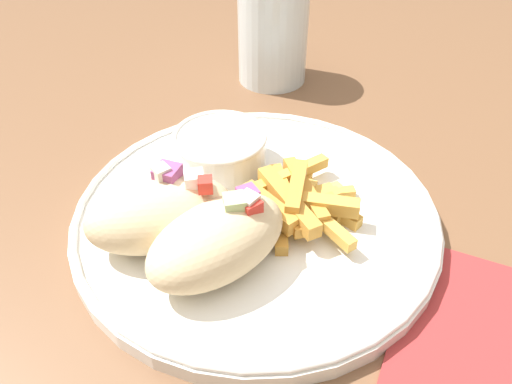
{
  "coord_description": "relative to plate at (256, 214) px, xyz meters",
  "views": [
    {
      "loc": [
        -0.24,
        -0.24,
        1.03
      ],
      "look_at": [
        0.01,
        -0.06,
        0.77
      ],
      "focal_mm": 35.0,
      "sensor_mm": 36.0,
      "label": 1
    }
  ],
  "objects": [
    {
      "name": "table",
      "position": [
        -0.01,
        0.06,
        -0.07
      ],
      "size": [
        1.42,
        1.42,
        0.74
      ],
      "color": "brown",
      "rests_on": "ground_plane"
    },
    {
      "name": "napkin",
      "position": [
        -0.0,
        -0.17,
        -0.01
      ],
      "size": [
        0.16,
        0.11,
        0.0
      ],
      "rotation": [
        0.0,
        0.0,
        0.22
      ],
      "color": "maroon",
      "rests_on": "table"
    },
    {
      "name": "plate",
      "position": [
        0.0,
        0.0,
        0.0
      ],
      "size": [
        0.3,
        0.3,
        0.02
      ],
      "color": "white",
      "rests_on": "table"
    },
    {
      "name": "pita_sandwich_near",
      "position": [
        -0.06,
        -0.01,
        0.03
      ],
      "size": [
        0.12,
        0.09,
        0.06
      ],
      "rotation": [
        0.0,
        0.0,
        -0.22
      ],
      "color": "beige",
      "rests_on": "plate"
    },
    {
      "name": "pita_sandwich_far",
      "position": [
        -0.07,
        0.04,
        0.03
      ],
      "size": [
        0.13,
        0.12,
        0.06
      ],
      "rotation": [
        0.0,
        0.0,
        -0.62
      ],
      "color": "beige",
      "rests_on": "plate"
    },
    {
      "name": "fries_pile",
      "position": [
        0.02,
        -0.03,
        0.02
      ],
      "size": [
        0.11,
        0.1,
        0.03
      ],
      "color": "gold",
      "rests_on": "plate"
    },
    {
      "name": "sauce_ramekin",
      "position": [
        0.03,
        0.06,
        0.02
      ],
      "size": [
        0.08,
        0.08,
        0.04
      ],
      "color": "white",
      "rests_on": "plate"
    },
    {
      "name": "water_glass",
      "position": [
        0.22,
        0.14,
        0.04
      ],
      "size": [
        0.08,
        0.08,
        0.11
      ],
      "color": "silver",
      "rests_on": "table"
    }
  ]
}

